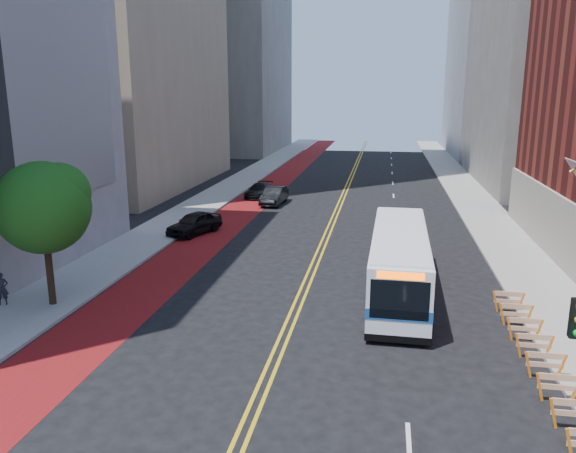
% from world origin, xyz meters
% --- Properties ---
extents(ground, '(160.00, 160.00, 0.00)m').
position_xyz_m(ground, '(0.00, 0.00, 0.00)').
color(ground, black).
rests_on(ground, ground).
extents(sidewalk_left, '(4.00, 140.00, 0.15)m').
position_xyz_m(sidewalk_left, '(-12.00, 30.00, 0.07)').
color(sidewalk_left, gray).
rests_on(sidewalk_left, ground).
extents(sidewalk_right, '(4.00, 140.00, 0.15)m').
position_xyz_m(sidewalk_right, '(12.00, 30.00, 0.07)').
color(sidewalk_right, gray).
rests_on(sidewalk_right, ground).
extents(bus_lane_paint, '(3.60, 140.00, 0.01)m').
position_xyz_m(bus_lane_paint, '(-8.10, 30.00, 0.00)').
color(bus_lane_paint, '#610E0D').
rests_on(bus_lane_paint, ground).
extents(center_line_inner, '(0.14, 140.00, 0.01)m').
position_xyz_m(center_line_inner, '(-0.18, 30.00, 0.00)').
color(center_line_inner, gold).
rests_on(center_line_inner, ground).
extents(center_line_outer, '(0.14, 140.00, 0.01)m').
position_xyz_m(center_line_outer, '(0.18, 30.00, 0.00)').
color(center_line_outer, gold).
rests_on(center_line_outer, ground).
extents(lane_dashes, '(0.14, 98.20, 0.01)m').
position_xyz_m(lane_dashes, '(4.80, 38.00, 0.01)').
color(lane_dashes, silver).
rests_on(lane_dashes, ground).
extents(construction_barriers, '(1.42, 10.91, 1.00)m').
position_xyz_m(construction_barriers, '(9.60, 3.42, 0.68)').
color(construction_barriers, orange).
rests_on(construction_barriers, ground).
extents(street_tree, '(4.20, 4.20, 6.70)m').
position_xyz_m(street_tree, '(-11.24, 6.04, 4.91)').
color(street_tree, black).
rests_on(street_tree, sidewalk_left).
extents(transit_bus, '(2.85, 12.01, 3.29)m').
position_xyz_m(transit_bus, '(4.69, 10.40, 1.72)').
color(transit_bus, white).
rests_on(transit_bus, ground).
extents(car_a, '(3.41, 4.94, 1.56)m').
position_xyz_m(car_a, '(-9.30, 20.44, 0.78)').
color(car_a, black).
rests_on(car_a, ground).
extents(car_b, '(1.90, 4.77, 1.55)m').
position_xyz_m(car_b, '(-5.82, 32.00, 0.77)').
color(car_b, black).
rests_on(car_b, ground).
extents(car_c, '(2.25, 4.60, 1.29)m').
position_xyz_m(car_c, '(-7.93, 35.16, 0.64)').
color(car_c, black).
rests_on(car_c, ground).
extents(pedestrian, '(0.68, 0.62, 1.55)m').
position_xyz_m(pedestrian, '(-13.51, 5.50, 0.92)').
color(pedestrian, black).
rests_on(pedestrian, sidewalk_left).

